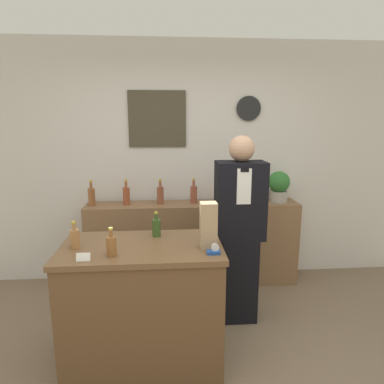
{
  "coord_description": "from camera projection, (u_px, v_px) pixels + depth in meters",
  "views": [
    {
      "loc": [
        -0.21,
        -1.9,
        1.86
      ],
      "look_at": [
        0.03,
        1.12,
        1.21
      ],
      "focal_mm": 32.0,
      "sensor_mm": 36.0,
      "label": 1
    }
  ],
  "objects": [
    {
      "name": "back_wall",
      "position": [
        184.0,
        163.0,
        3.92
      ],
      "size": [
        5.2,
        0.09,
        2.7
      ],
      "color": "silver",
      "rests_on": "ground_plane"
    },
    {
      "name": "back_shelf",
      "position": [
        193.0,
        243.0,
        3.88
      ],
      "size": [
        2.34,
        0.36,
        0.94
      ],
      "color": "brown",
      "rests_on": "ground_plane"
    },
    {
      "name": "display_counter",
      "position": [
        143.0,
        305.0,
        2.59
      ],
      "size": [
        1.17,
        0.67,
        0.96
      ],
      "color": "brown",
      "rests_on": "ground_plane"
    },
    {
      "name": "shopkeeper",
      "position": [
        239.0,
        232.0,
        3.09
      ],
      "size": [
        0.43,
        0.27,
        1.72
      ],
      "color": "black",
      "rests_on": "ground_plane"
    },
    {
      "name": "potted_plant",
      "position": [
        279.0,
        186.0,
        3.82
      ],
      "size": [
        0.24,
        0.24,
        0.35
      ],
      "color": "#9E998E",
      "rests_on": "back_shelf"
    },
    {
      "name": "paper_bag",
      "position": [
        208.0,
        225.0,
        2.42
      ],
      "size": [
        0.12,
        0.11,
        0.33
      ],
      "color": "tan",
      "rests_on": "display_counter"
    },
    {
      "name": "tape_dispenser",
      "position": [
        214.0,
        251.0,
        2.32
      ],
      "size": [
        0.09,
        0.06,
        0.07
      ],
      "color": "#1E4799",
      "rests_on": "display_counter"
    },
    {
      "name": "price_card_left",
      "position": [
        83.0,
        257.0,
        2.2
      ],
      "size": [
        0.09,
        0.02,
        0.06
      ],
      "color": "white",
      "rests_on": "display_counter"
    },
    {
      "name": "counter_bottle_0",
      "position": [
        75.0,
        238.0,
        2.42
      ],
      "size": [
        0.07,
        0.07,
        0.2
      ],
      "color": "#A37040",
      "rests_on": "display_counter"
    },
    {
      "name": "counter_bottle_1",
      "position": [
        111.0,
        245.0,
        2.28
      ],
      "size": [
        0.07,
        0.07,
        0.2
      ],
      "color": "brown",
      "rests_on": "display_counter"
    },
    {
      "name": "counter_bottle_2",
      "position": [
        156.0,
        227.0,
        2.66
      ],
      "size": [
        0.07,
        0.07,
        0.2
      ],
      "color": "#344F22",
      "rests_on": "display_counter"
    },
    {
      "name": "shelf_bottle_0",
      "position": [
        92.0,
        196.0,
        3.66
      ],
      "size": [
        0.07,
        0.07,
        0.28
      ],
      "color": "brown",
      "rests_on": "back_shelf"
    },
    {
      "name": "shelf_bottle_1",
      "position": [
        126.0,
        195.0,
        3.71
      ],
      "size": [
        0.07,
        0.07,
        0.28
      ],
      "color": "brown",
      "rests_on": "back_shelf"
    },
    {
      "name": "shelf_bottle_2",
      "position": [
        160.0,
        195.0,
        3.73
      ],
      "size": [
        0.07,
        0.07,
        0.28
      ],
      "color": "brown",
      "rests_on": "back_shelf"
    },
    {
      "name": "shelf_bottle_3",
      "position": [
        194.0,
        194.0,
        3.78
      ],
      "size": [
        0.07,
        0.07,
        0.28
      ],
      "color": "brown",
      "rests_on": "back_shelf"
    },
    {
      "name": "shelf_bottle_4",
      "position": [
        227.0,
        194.0,
        3.78
      ],
      "size": [
        0.07,
        0.07,
        0.28
      ],
      "color": "brown",
      "rests_on": "back_shelf"
    },
    {
      "name": "shelf_bottle_5",
      "position": [
        259.0,
        193.0,
        3.83
      ],
      "size": [
        0.07,
        0.07,
        0.28
      ],
      "color": "brown",
      "rests_on": "back_shelf"
    }
  ]
}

